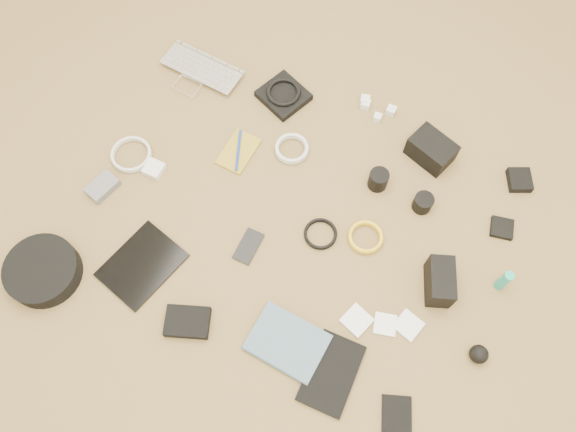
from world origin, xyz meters
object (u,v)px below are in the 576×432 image
at_px(headphone_case, 43,271).
at_px(paperback, 274,367).
at_px(dslr_camera, 431,150).
at_px(phone, 248,246).
at_px(laptop, 196,77).
at_px(tablet, 142,265).

xyz_separation_m(headphone_case, paperback, (0.75, 0.02, -0.02)).
bearing_deg(dslr_camera, phone, -106.66).
bearing_deg(laptop, paperback, -44.18).
xyz_separation_m(laptop, headphone_case, (-0.09, -0.84, 0.02)).
relative_size(dslr_camera, paperback, 0.67).
distance_m(tablet, headphone_case, 0.29).
relative_size(tablet, paperback, 1.10).
bearing_deg(tablet, laptop, 120.20).
bearing_deg(dslr_camera, headphone_case, -116.42).
xyz_separation_m(tablet, headphone_case, (-0.26, -0.14, 0.03)).
xyz_separation_m(dslr_camera, headphone_case, (-0.95, -0.86, -0.01)).
distance_m(phone, headphone_case, 0.62).
height_order(dslr_camera, tablet, dslr_camera).
bearing_deg(phone, laptop, 133.21).
bearing_deg(phone, tablet, -143.86).
relative_size(dslr_camera, headphone_case, 0.65).
height_order(dslr_camera, phone, dslr_camera).
distance_m(laptop, dslr_camera, 0.87).
bearing_deg(paperback, dslr_camera, -7.25).
height_order(tablet, phone, tablet).
height_order(dslr_camera, headphone_case, dslr_camera).
height_order(laptop, headphone_case, headphone_case).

